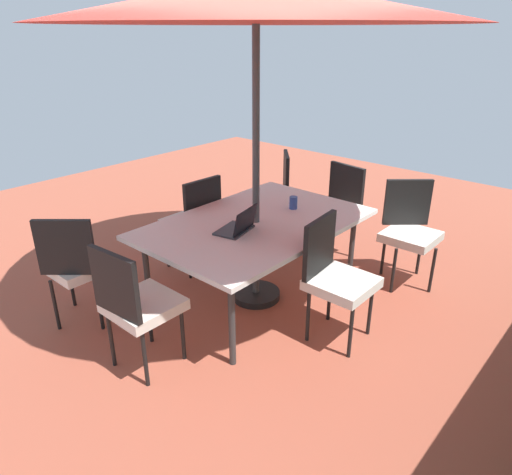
{
  "coord_description": "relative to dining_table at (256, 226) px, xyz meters",
  "views": [
    {
      "loc": [
        2.81,
        2.47,
        2.27
      ],
      "look_at": [
        0.0,
        0.0,
        0.6
      ],
      "focal_mm": 32.93,
      "sensor_mm": 36.0,
      "label": 1
    }
  ],
  "objects": [
    {
      "name": "chair_north",
      "position": [
        0.03,
        0.83,
        -0.16
      ],
      "size": [
        0.47,
        0.48,
        0.98
      ],
      "rotation": [
        0.0,
        0.0,
        3.24
      ],
      "color": "silver",
      "rests_on": "ground_plane"
    },
    {
      "name": "laptop",
      "position": [
        0.26,
        0.04,
        0.09
      ],
      "size": [
        0.37,
        0.31,
        0.21
      ],
      "rotation": [
        0.0,
        0.0,
        0.22
      ],
      "color": "#2D2D33",
      "rests_on": "dining_table"
    },
    {
      "name": "dining_table",
      "position": [
        0.0,
        0.0,
        0.0
      ],
      "size": [
        1.94,
        1.28,
        0.75
      ],
      "color": "white",
      "rests_on": "ground_plane"
    },
    {
      "name": "ground_plane",
      "position": [
        0.0,
        0.0,
        -0.72
      ],
      "size": [
        10.0,
        10.0,
        0.02
      ],
      "primitive_type": "cube",
      "color": "#9E4C38"
    },
    {
      "name": "patio_umbrella",
      "position": [
        0.0,
        0.0,
        1.73
      ],
      "size": [
        3.2,
        3.2,
        2.6
      ],
      "color": "#4C4C4C",
      "rests_on": "ground_plane"
    },
    {
      "name": "chair_east",
      "position": [
        1.27,
        0.02,
        -0.16
      ],
      "size": [
        0.48,
        0.47,
        0.98
      ],
      "rotation": [
        0.0,
        0.0,
        4.8
      ],
      "color": "silver",
      "rests_on": "ground_plane"
    },
    {
      "name": "cup",
      "position": [
        -0.46,
        0.05,
        0.1
      ],
      "size": [
        0.07,
        0.07,
        0.11
      ],
      "primitive_type": "cylinder",
      "color": "#334C99",
      "rests_on": "dining_table"
    },
    {
      "name": "chair_northwest",
      "position": [
        -1.21,
        0.86,
        -0.16
      ],
      "size": [
        0.59,
        0.59,
        0.98
      ],
      "rotation": [
        0.0,
        0.0,
        2.3
      ],
      "color": "silver",
      "rests_on": "ground_plane"
    },
    {
      "name": "chair_west",
      "position": [
        -1.23,
        0.03,
        -0.16
      ],
      "size": [
        0.49,
        0.48,
        0.98
      ],
      "rotation": [
        0.0,
        0.0,
        1.43
      ],
      "color": "silver",
      "rests_on": "ground_plane"
    },
    {
      "name": "chair_southwest",
      "position": [
        -1.25,
        -0.83,
        -0.16
      ],
      "size": [
        0.59,
        0.59,
        0.98
      ],
      "rotation": [
        0.0,
        0.0,
        0.73
      ],
      "color": "silver",
      "rests_on": "ground_plane"
    },
    {
      "name": "chair_southeast",
      "position": [
        1.24,
        -0.83,
        -0.16
      ],
      "size": [
        0.59,
        0.59,
        0.98
      ],
      "rotation": [
        0.0,
        0.0,
        5.43
      ],
      "color": "silver",
      "rests_on": "ground_plane"
    },
    {
      "name": "chair_south",
      "position": [
        -0.03,
        -0.84,
        -0.16
      ],
      "size": [
        0.46,
        0.47,
        0.98
      ],
      "rotation": [
        0.0,
        0.0,
        -0.04
      ],
      "color": "silver",
      "rests_on": "ground_plane"
    }
  ]
}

